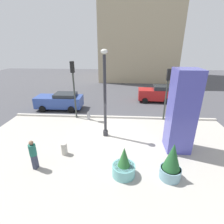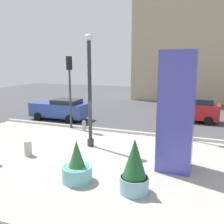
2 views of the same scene
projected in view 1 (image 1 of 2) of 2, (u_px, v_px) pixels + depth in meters
ground_plane at (114, 114)px, 16.05m from camera, size 60.00×60.00×0.00m
plaza_pavement at (109, 151)px, 10.51m from camera, size 18.00×10.00×0.02m
curb_strip at (113, 117)px, 15.21m from camera, size 18.00×0.24×0.16m
lamp_post at (105, 98)px, 11.24m from camera, size 0.44×0.44×5.95m
art_pillar_blue at (182, 112)px, 9.87m from camera, size 1.42×1.42×5.01m
potted_plant_near_right at (172, 163)px, 8.09m from camera, size 1.03×1.03×1.99m
potted_plant_by_pillar at (124, 166)px, 8.39m from camera, size 1.17×1.17×1.65m
fire_hydrant at (88, 116)px, 14.76m from camera, size 0.36×0.26×0.75m
concrete_bollard at (64, 149)px, 10.10m from camera, size 0.36×0.36×0.75m
traffic_light_far_side at (73, 81)px, 14.03m from camera, size 0.28×0.42×4.93m
traffic_light_corner at (167, 87)px, 13.78m from camera, size 0.28×0.42×4.40m
car_intersection at (60, 101)px, 16.99m from camera, size 4.61×2.14×1.67m
car_passing_lane at (156, 94)px, 19.22m from camera, size 3.90×2.07×1.84m
pedestrian_on_sidewalk at (33, 153)px, 8.73m from camera, size 0.40×0.40×1.71m
highrise_across_street at (138, 13)px, 29.94m from camera, size 13.13×12.79×22.64m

